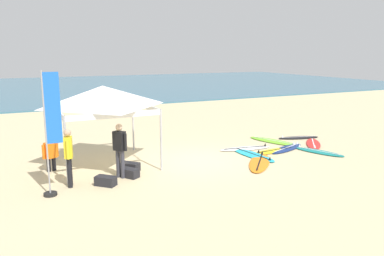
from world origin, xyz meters
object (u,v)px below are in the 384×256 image
at_px(person_black, 120,147).
at_px(person_yellow, 69,154).
at_px(surfboard_red, 313,144).
at_px(banner_flag, 51,139).
at_px(surfboard_cyan, 253,155).
at_px(surfboard_black, 298,138).
at_px(surfboard_white, 246,148).
at_px(gear_bag_on_sand, 130,167).
at_px(surfboard_orange, 260,162).
at_px(canopy_tent, 103,96).
at_px(person_orange, 50,152).
at_px(surfboard_yellow, 275,151).
at_px(surfboard_lime, 274,141).
at_px(surfboard_navy, 287,148).
at_px(gear_bag_by_pole, 129,173).
at_px(gear_bag_near_tent, 106,181).
at_px(surfboard_teal, 318,152).

xyz_separation_m(person_black, person_yellow, (-1.54, -0.14, 0.00)).
relative_size(surfboard_red, person_yellow, 1.16).
bearing_deg(banner_flag, surfboard_cyan, 7.38).
height_order(surfboard_black, surfboard_white, same).
distance_m(surfboard_black, gear_bag_on_sand, 8.43).
bearing_deg(person_black, surfboard_orange, -7.61).
bearing_deg(canopy_tent, surfboard_cyan, -14.18).
height_order(surfboard_white, gear_bag_on_sand, gear_bag_on_sand).
height_order(surfboard_cyan, person_orange, person_orange).
bearing_deg(banner_flag, surfboard_white, 13.85).
height_order(surfboard_cyan, person_yellow, person_yellow).
height_order(surfboard_yellow, person_black, person_black).
height_order(person_orange, banner_flag, banner_flag).
distance_m(canopy_tent, person_black, 2.16).
height_order(surfboard_lime, person_yellow, person_yellow).
bearing_deg(surfboard_lime, surfboard_black, 3.08).
height_order(person_yellow, banner_flag, banner_flag).
xyz_separation_m(surfboard_orange, gear_bag_on_sand, (-4.36, 1.19, 0.10)).
bearing_deg(gear_bag_on_sand, surfboard_navy, -0.54).
xyz_separation_m(surfboard_white, person_black, (-5.52, -1.23, 0.95)).
relative_size(surfboard_navy, person_yellow, 1.29).
bearing_deg(gear_bag_by_pole, canopy_tent, 100.49).
height_order(surfboard_white, person_black, person_black).
relative_size(canopy_tent, surfboard_orange, 1.32).
bearing_deg(surfboard_red, person_orange, 174.14).
bearing_deg(gear_bag_by_pole, surfboard_red, 4.70).
bearing_deg(surfboard_red, person_yellow, -175.83).
bearing_deg(person_orange, gear_bag_near_tent, -59.91).
xyz_separation_m(surfboard_teal, person_orange, (-9.65, 2.13, 0.62)).
xyz_separation_m(person_black, gear_bag_on_sand, (0.48, 0.54, -0.85)).
relative_size(surfboard_teal, surfboard_yellow, 1.04).
distance_m(surfboard_cyan, person_yellow, 6.83).
bearing_deg(surfboard_lime, surfboard_yellow, -126.76).
bearing_deg(surfboard_red, surfboard_white, 168.18).
height_order(surfboard_teal, person_yellow, person_yellow).
distance_m(surfboard_teal, surfboard_navy, 1.23).
bearing_deg(person_black, person_yellow, -174.93).
relative_size(person_orange, gear_bag_by_pole, 2.00).
height_order(surfboard_teal, gear_bag_near_tent, gear_bag_near_tent).
bearing_deg(person_orange, gear_bag_by_pole, -39.60).
distance_m(surfboard_white, surfboard_navy, 1.66).
bearing_deg(surfboard_cyan, person_black, -176.62).
bearing_deg(gear_bag_by_pole, gear_bag_near_tent, -153.27).
distance_m(surfboard_teal, banner_flag, 9.95).
bearing_deg(gear_bag_on_sand, canopy_tent, 116.33).
bearing_deg(surfboard_red, person_black, -175.99).
relative_size(person_yellow, person_orange, 1.43).
bearing_deg(person_orange, surfboard_white, -3.37).
height_order(surfboard_yellow, person_yellow, person_yellow).
relative_size(surfboard_red, person_orange, 1.65).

